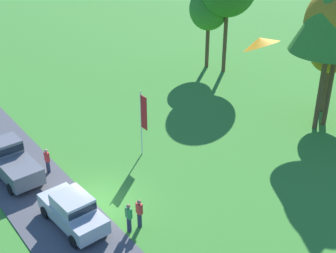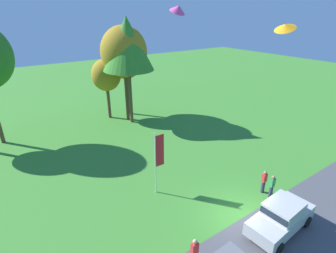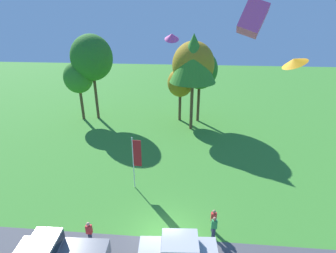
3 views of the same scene
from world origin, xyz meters
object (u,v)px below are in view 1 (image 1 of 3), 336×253
object	(u,v)px
person_on_lawn	(129,218)
person_beside_suv	(139,213)
car_sedan_mid_row	(73,210)
tree_right_of_center	(209,9)
kite_delta_high_left	(260,42)
car_pickup_near_entrance	(11,160)
tree_center_back	(334,12)
flag_banner	(143,116)
tree_lone_near	(331,50)
person_watching_sky	(47,161)

from	to	relation	value
person_on_lawn	person_beside_suv	bearing A→B (deg)	88.73
car_sedan_mid_row	person_on_lawn	world-z (taller)	car_sedan_mid_row
tree_right_of_center	kite_delta_high_left	world-z (taller)	kite_delta_high_left
person_beside_suv	car_pickup_near_entrance	bearing A→B (deg)	-157.59
tree_center_back	tree_right_of_center	bearing A→B (deg)	172.39
car_pickup_near_entrance	kite_delta_high_left	world-z (taller)	kite_delta_high_left
person_on_lawn	flag_banner	size ratio (longest dim) A/B	0.38
person_beside_suv	person_on_lawn	world-z (taller)	same
person_on_lawn	tree_center_back	world-z (taller)	tree_center_back
car_sedan_mid_row	tree_right_of_center	size ratio (longest dim) A/B	0.59
car_pickup_near_entrance	tree_lone_near	world-z (taller)	tree_lone_near
flag_banner	tree_right_of_center	bearing A→B (deg)	125.50
person_on_lawn	tree_lone_near	xyz separation A→B (m)	(-3.06, 19.81, 4.13)
kite_delta_high_left	person_beside_suv	bearing A→B (deg)	-144.05
tree_lone_near	kite_delta_high_left	bearing A→B (deg)	-65.27
car_sedan_mid_row	person_beside_suv	distance (m)	3.46
person_beside_suv	kite_delta_high_left	size ratio (longest dim) A/B	1.14
tree_right_of_center	flag_banner	xyz separation A→B (m)	(10.12, -14.18, -2.74)
tree_center_back	kite_delta_high_left	bearing A→B (deg)	-66.16
car_pickup_near_entrance	person_beside_suv	size ratio (longest dim) A/B	2.97
tree_right_of_center	tree_center_back	distance (m)	14.79
tree_lone_near	tree_center_back	distance (m)	4.67
car_pickup_near_entrance	person_on_lawn	bearing A→B (deg)	18.78
flag_banner	tree_center_back	bearing A→B (deg)	70.83
person_watching_sky	tree_center_back	size ratio (longest dim) A/B	0.15
person_beside_suv	tree_right_of_center	xyz separation A→B (m)	(-15.95, 18.39, 4.74)
person_watching_sky	tree_center_back	xyz separation A→B (m)	(6.03, 18.20, 7.62)
person_beside_suv	flag_banner	distance (m)	7.47
car_sedan_mid_row	tree_lone_near	bearing A→B (deg)	92.49
tree_right_of_center	tree_center_back	world-z (taller)	tree_center_back
kite_delta_high_left	car_pickup_near_entrance	bearing A→B (deg)	-152.70
person_on_lawn	kite_delta_high_left	bearing A→B (deg)	41.00
car_sedan_mid_row	tree_center_back	size ratio (longest dim) A/B	0.40
car_pickup_near_entrance	car_sedan_mid_row	xyz separation A→B (m)	(6.59, 0.87, -0.07)
tree_center_back	person_watching_sky	bearing A→B (deg)	-108.34
car_pickup_near_entrance	person_watching_sky	bearing A→B (deg)	59.43
car_sedan_mid_row	tree_lone_near	size ratio (longest dim) A/B	0.66
person_on_lawn	tree_lone_near	distance (m)	20.47
person_watching_sky	flag_banner	world-z (taller)	flag_banner
person_beside_suv	flag_banner	size ratio (longest dim) A/B	0.38
person_beside_suv	tree_lone_near	bearing A→B (deg)	99.10
tree_right_of_center	tree_center_back	size ratio (longest dim) A/B	0.68
tree_right_of_center	flag_banner	bearing A→B (deg)	-54.50
car_pickup_near_entrance	tree_center_back	bearing A→B (deg)	70.42
person_beside_suv	tree_right_of_center	world-z (taller)	tree_right_of_center
car_pickup_near_entrance	tree_lone_near	bearing A→B (deg)	76.10
car_pickup_near_entrance	tree_lone_near	size ratio (longest dim) A/B	0.74
tree_lone_near	tree_center_back	xyz separation A→B (m)	(1.50, -2.71, 3.49)
car_pickup_near_entrance	car_sedan_mid_row	world-z (taller)	car_pickup_near_entrance
tree_lone_near	car_pickup_near_entrance	bearing A→B (deg)	-103.90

